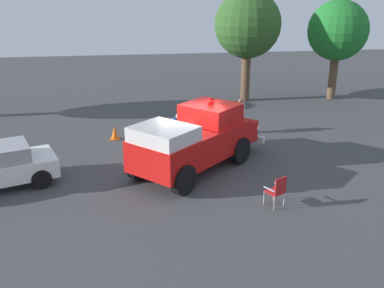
{
  "coord_description": "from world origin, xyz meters",
  "views": [
    {
      "loc": [
        -2.28,
        -15.24,
        6.53
      ],
      "look_at": [
        -0.04,
        -0.17,
        1.06
      ],
      "focal_mm": 41.31,
      "sensor_mm": 36.0,
      "label": 1
    }
  ],
  "objects_px": {
    "spectator_seated": "(179,127)",
    "traffic_cone": "(115,133)",
    "lawn_chair_near_truck": "(178,129)",
    "vintage_fire_truck": "(196,139)",
    "lawn_chair_by_car": "(277,189)",
    "oak_tree_right": "(248,25)",
    "spectator_standing": "(240,114)",
    "oak_tree_left": "(338,31)"
  },
  "relations": [
    {
      "from": "oak_tree_left",
      "to": "oak_tree_right",
      "type": "height_order",
      "value": "oak_tree_right"
    },
    {
      "from": "oak_tree_right",
      "to": "traffic_cone",
      "type": "bearing_deg",
      "value": -141.24
    },
    {
      "from": "lawn_chair_by_car",
      "to": "spectator_seated",
      "type": "bearing_deg",
      "value": 109.66
    },
    {
      "from": "spectator_standing",
      "to": "traffic_cone",
      "type": "relative_size",
      "value": 2.64
    },
    {
      "from": "spectator_seated",
      "to": "spectator_standing",
      "type": "bearing_deg",
      "value": 15.16
    },
    {
      "from": "lawn_chair_near_truck",
      "to": "oak_tree_left",
      "type": "xyz_separation_m",
      "value": [
        10.23,
        6.53,
        3.45
      ]
    },
    {
      "from": "traffic_cone",
      "to": "lawn_chair_by_car",
      "type": "bearing_deg",
      "value": -54.92
    },
    {
      "from": "spectator_standing",
      "to": "oak_tree_left",
      "type": "distance_m",
      "value": 9.82
    },
    {
      "from": "spectator_seated",
      "to": "oak_tree_left",
      "type": "height_order",
      "value": "oak_tree_left"
    },
    {
      "from": "spectator_standing",
      "to": "traffic_cone",
      "type": "bearing_deg",
      "value": 179.71
    },
    {
      "from": "vintage_fire_truck",
      "to": "lawn_chair_near_truck",
      "type": "xyz_separation_m",
      "value": [
        -0.3,
        3.2,
        -0.61
      ]
    },
    {
      "from": "lawn_chair_near_truck",
      "to": "spectator_standing",
      "type": "bearing_deg",
      "value": 12.7
    },
    {
      "from": "lawn_chair_near_truck",
      "to": "vintage_fire_truck",
      "type": "bearing_deg",
      "value": -84.71
    },
    {
      "from": "spectator_seated",
      "to": "spectator_standing",
      "type": "distance_m",
      "value": 3.07
    },
    {
      "from": "lawn_chair_near_truck",
      "to": "oak_tree_left",
      "type": "bearing_deg",
      "value": 32.58
    },
    {
      "from": "vintage_fire_truck",
      "to": "lawn_chair_by_car",
      "type": "distance_m",
      "value": 3.99
    },
    {
      "from": "vintage_fire_truck",
      "to": "oak_tree_right",
      "type": "distance_m",
      "value": 11.49
    },
    {
      "from": "lawn_chair_near_truck",
      "to": "oak_tree_right",
      "type": "bearing_deg",
      "value": 54.58
    },
    {
      "from": "lawn_chair_near_truck",
      "to": "spectator_standing",
      "type": "height_order",
      "value": "spectator_standing"
    },
    {
      "from": "spectator_seated",
      "to": "traffic_cone",
      "type": "distance_m",
      "value": 2.95
    },
    {
      "from": "spectator_standing",
      "to": "oak_tree_right",
      "type": "height_order",
      "value": "oak_tree_right"
    },
    {
      "from": "spectator_standing",
      "to": "lawn_chair_by_car",
      "type": "bearing_deg",
      "value": -95.09
    },
    {
      "from": "oak_tree_right",
      "to": "traffic_cone",
      "type": "xyz_separation_m",
      "value": [
        -7.65,
        -6.14,
        -4.09
      ]
    },
    {
      "from": "vintage_fire_truck",
      "to": "spectator_standing",
      "type": "bearing_deg",
      "value": 55.34
    },
    {
      "from": "traffic_cone",
      "to": "spectator_seated",
      "type": "bearing_deg",
      "value": -16.44
    },
    {
      "from": "lawn_chair_near_truck",
      "to": "oak_tree_right",
      "type": "distance_m",
      "value": 9.22
    },
    {
      "from": "lawn_chair_near_truck",
      "to": "lawn_chair_by_car",
      "type": "xyz_separation_m",
      "value": [
        2.33,
        -6.58,
        0.0
      ]
    },
    {
      "from": "spectator_seated",
      "to": "lawn_chair_near_truck",
      "type": "bearing_deg",
      "value": 99.07
    },
    {
      "from": "lawn_chair_by_car",
      "to": "traffic_cone",
      "type": "distance_m",
      "value": 8.9
    },
    {
      "from": "lawn_chair_near_truck",
      "to": "spectator_standing",
      "type": "xyz_separation_m",
      "value": [
        2.97,
        0.67,
        0.37
      ]
    },
    {
      "from": "vintage_fire_truck",
      "to": "spectator_seated",
      "type": "xyz_separation_m",
      "value": [
        -0.28,
        3.07,
        -0.5
      ]
    },
    {
      "from": "vintage_fire_truck",
      "to": "traffic_cone",
      "type": "relative_size",
      "value": 9.14
    },
    {
      "from": "lawn_chair_near_truck",
      "to": "oak_tree_right",
      "type": "xyz_separation_m",
      "value": [
        4.87,
        6.84,
        3.81
      ]
    },
    {
      "from": "lawn_chair_near_truck",
      "to": "spectator_seated",
      "type": "relative_size",
      "value": 0.79
    },
    {
      "from": "lawn_chair_by_car",
      "to": "oak_tree_right",
      "type": "distance_m",
      "value": 14.18
    },
    {
      "from": "oak_tree_right",
      "to": "vintage_fire_truck",
      "type": "bearing_deg",
      "value": -114.47
    },
    {
      "from": "vintage_fire_truck",
      "to": "oak_tree_left",
      "type": "bearing_deg",
      "value": 44.43
    },
    {
      "from": "vintage_fire_truck",
      "to": "spectator_seated",
      "type": "bearing_deg",
      "value": 95.13
    },
    {
      "from": "vintage_fire_truck",
      "to": "spectator_standing",
      "type": "relative_size",
      "value": 3.47
    },
    {
      "from": "spectator_seated",
      "to": "oak_tree_left",
      "type": "relative_size",
      "value": 0.22
    },
    {
      "from": "traffic_cone",
      "to": "oak_tree_left",
      "type": "bearing_deg",
      "value": 24.15
    },
    {
      "from": "oak_tree_left",
      "to": "lawn_chair_near_truck",
      "type": "bearing_deg",
      "value": -147.42
    }
  ]
}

